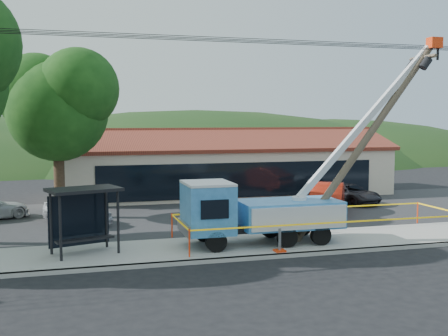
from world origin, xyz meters
The scene contains 15 objects.
ground centered at (0.00, 0.00, 0.00)m, with size 120.00×120.00×0.00m, color black.
curb centered at (0.00, 2.10, 0.07)m, with size 60.00×0.25×0.15m, color #A6A39B.
sidewalk centered at (0.00, 4.00, 0.07)m, with size 60.00×4.00×0.15m, color #A6A39B.
parking_lot centered at (0.00, 12.00, 0.05)m, with size 60.00×12.00×0.10m, color #28282B.
strip_mall centered at (4.00, 19.98, 1.88)m, with size 22.50×8.53×4.67m.
tree_lot centered at (-7.00, 13.00, 6.21)m, with size 6.30×5.60×8.94m.
hill_center centered at (10.00, 55.00, 0.00)m, with size 89.60×64.00×32.00m, color #153714.
hill_east centered at (30.00, 55.00, 0.00)m, with size 72.80×52.00×26.00m, color #153714.
utility_truck centered at (1.04, 4.05, 1.60)m, with size 11.53×3.56×8.71m.
leaning_pole centered at (6.15, 4.00, 4.80)m, with size 6.65×1.80×8.66m.
bus_shelter centered at (-6.05, 4.34, 2.01)m, with size 2.99×2.33×2.54m.
caution_tape centered at (3.88, 4.35, 0.94)m, with size 12.35×3.63×1.05m.
car_silver centered at (-6.17, 10.69, 0.00)m, with size 1.63×4.05×1.38m, color #BABCC2.
car_red centered at (7.23, 10.46, 0.00)m, with size 1.74×5.00×1.65m, color #A32110.
car_dark centered at (10.11, 13.22, 0.00)m, with size 1.97×4.26×1.18m, color black.
Camera 1 is at (-6.61, -17.62, 5.34)m, focal length 45.00 mm.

